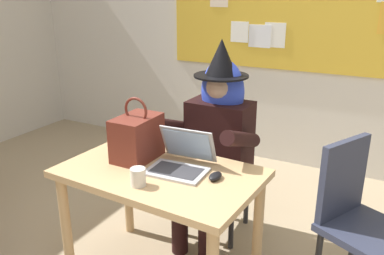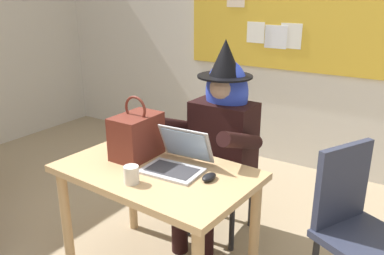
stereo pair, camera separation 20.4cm
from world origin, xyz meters
name	(u,v)px [view 1 (the left image)]	position (x,y,z in m)	size (l,w,h in m)	color
wall_back_bulletin	(291,29)	(0.00, 2.11, 1.32)	(6.11, 2.28, 2.61)	silver
desk_main	(160,187)	(-0.14, 0.02, 0.61)	(1.14, 0.75, 0.72)	tan
chair_at_desk	(222,162)	(-0.07, 0.73, 0.50)	(0.44, 0.44, 0.90)	black
person_costumed	(216,131)	(-0.07, 0.60, 0.78)	(0.60, 0.65, 1.38)	black
laptop	(181,161)	(-0.05, 0.10, 0.77)	(0.34, 0.33, 0.22)	#B7B7BC
computer_mouse	(215,176)	(0.18, 0.07, 0.73)	(0.06, 0.10, 0.03)	black
handbag	(137,137)	(-0.35, 0.10, 0.85)	(0.20, 0.30, 0.38)	maroon
coffee_mug	(138,177)	(-0.14, -0.18, 0.76)	(0.08, 0.08, 0.10)	silver
chair_extra_corner	(357,214)	(0.87, 0.42, 0.51)	(0.56, 0.56, 0.91)	#2D3347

